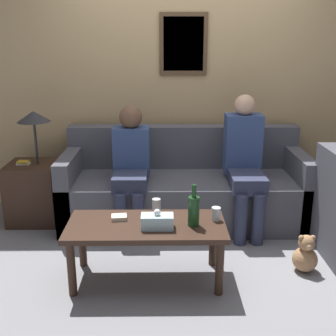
{
  "coord_description": "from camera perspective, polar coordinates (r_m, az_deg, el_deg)",
  "views": [
    {
      "loc": [
        -0.2,
        -3.42,
        1.76
      ],
      "look_at": [
        -0.17,
        -0.07,
        0.72
      ],
      "focal_mm": 45.0,
      "sensor_mm": 36.0,
      "label": 1
    }
  ],
  "objects": [
    {
      "name": "teddy_bear",
      "position": [
        3.52,
        18.1,
        -11.19
      ],
      "size": [
        0.2,
        0.2,
        0.31
      ],
      "color": "#A87A51",
      "rests_on": "ground_plane"
    },
    {
      "name": "person_left",
      "position": [
        3.91,
        -5.05,
        0.66
      ],
      "size": [
        0.34,
        0.6,
        1.17
      ],
      "color": "#2D334C",
      "rests_on": "ground_plane"
    },
    {
      "name": "coffee_table",
      "position": [
        3.14,
        -2.95,
        -8.62
      ],
      "size": [
        1.16,
        0.53,
        0.46
      ],
      "color": "#382319",
      "rests_on": "ground_plane"
    },
    {
      "name": "drinking_glass",
      "position": [
        3.16,
        6.52,
        -6.19
      ],
      "size": [
        0.07,
        0.07,
        0.1
      ],
      "color": "silver",
      "rests_on": "coffee_table"
    },
    {
      "name": "tissue_box",
      "position": [
        3.02,
        -1.47,
        -7.22
      ],
      "size": [
        0.23,
        0.12,
        0.14
      ],
      "color": "silver",
      "rests_on": "coffee_table"
    },
    {
      "name": "ground_plane",
      "position": [
        3.85,
        2.49,
        -9.95
      ],
      "size": [
        16.0,
        16.0,
        0.0
      ],
      "primitive_type": "plane",
      "color": "gray"
    },
    {
      "name": "person_right",
      "position": [
        3.97,
        10.33,
        1.16
      ],
      "size": [
        0.34,
        0.66,
        1.26
      ],
      "color": "#2D334C",
      "rests_on": "ground_plane"
    },
    {
      "name": "wall_back",
      "position": [
        4.44,
        2.02,
        11.31
      ],
      "size": [
        9.0,
        0.08,
        2.6
      ],
      "color": "tan",
      "rests_on": "ground_plane"
    },
    {
      "name": "book_stack",
      "position": [
        3.19,
        -6.64,
        -6.65
      ],
      "size": [
        0.12,
        0.1,
        0.03
      ],
      "color": "beige",
      "rests_on": "coffee_table"
    },
    {
      "name": "side_table_with_lamp",
      "position": [
        4.36,
        -17.64,
        -2.52
      ],
      "size": [
        0.48,
        0.48,
        1.1
      ],
      "color": "#382319",
      "rests_on": "ground_plane"
    },
    {
      "name": "soda_can",
      "position": [
        3.25,
        -1.58,
        -5.23
      ],
      "size": [
        0.07,
        0.07,
        0.12
      ],
      "color": "#BCBCC1",
      "rests_on": "coffee_table"
    },
    {
      "name": "couch_main",
      "position": [
        4.2,
        2.17,
        -2.85
      ],
      "size": [
        2.34,
        0.88,
        0.9
      ],
      "color": "#4C4C56",
      "rests_on": "ground_plane"
    },
    {
      "name": "wine_bottle",
      "position": [
        3.04,
        3.5,
        -5.72
      ],
      "size": [
        0.08,
        0.08,
        0.31
      ],
      "color": "#19421E",
      "rests_on": "coffee_table"
    }
  ]
}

